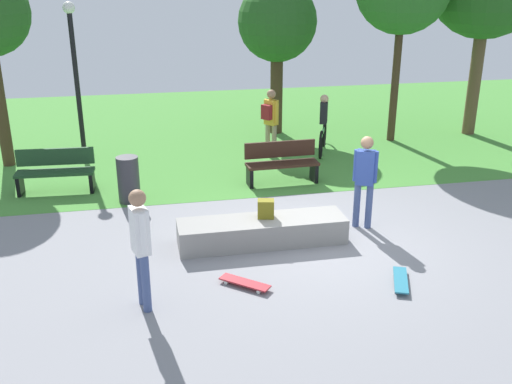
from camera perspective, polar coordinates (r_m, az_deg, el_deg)
name	(u,v)px	position (r m, az deg, el deg)	size (l,w,h in m)	color
ground_plane	(327,240)	(10.31, 6.92, -4.68)	(28.00, 28.00, 0.00)	gray
grass_lawn	(243,127)	(17.76, -1.27, 6.40)	(26.60, 11.75, 0.01)	#478C38
concrete_ledge	(262,231)	(10.04, 0.59, -3.85)	(2.89, 0.73, 0.44)	gray
backpack_on_ledge	(266,209)	(9.97, 0.97, -1.65)	(0.28, 0.20, 0.32)	olive
skater_performing_trick	(141,240)	(7.98, -11.23, -4.65)	(0.27, 0.42, 1.75)	#3F5184
skater_watching	(365,175)	(10.56, 10.61, 1.64)	(0.39, 0.33, 1.72)	#3F5184
skateboard_by_ledge	(401,280)	(9.10, 13.97, -8.36)	(0.49, 0.82, 0.08)	teal
skateboard_spare	(245,283)	(8.78, -1.11, -8.85)	(0.73, 0.68, 0.08)	#A5262D
park_bench_center_lawn	(282,162)	(12.85, 2.52, 2.96)	(1.61, 0.51, 0.91)	#331E14
park_bench_by_oak	(55,170)	(13.01, -19.03, 2.05)	(1.62, 0.56, 0.91)	#1E4223
tree_broad_elm	(277,24)	(16.62, 2.10, 16.14)	(2.18, 2.18, 4.22)	#42301E
lamp_post	(75,65)	(14.76, -17.29, 11.75)	(0.28, 0.28, 3.77)	black
trash_bin	(128,180)	(12.03, -12.37, 1.20)	(0.44, 0.44, 0.95)	#333338
pedestrian_with_backpack	(270,117)	(14.60, 1.43, 7.35)	(0.44, 0.43, 1.70)	tan
cyclist_on_bicycle	(323,128)	(15.23, 6.59, 6.28)	(0.75, 1.71, 1.52)	black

